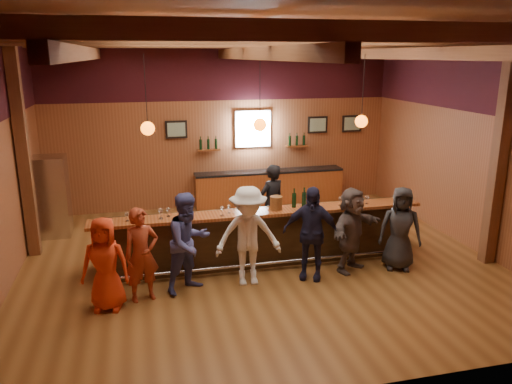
# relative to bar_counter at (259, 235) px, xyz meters

# --- Properties ---
(room) EXTENTS (9.04, 9.00, 4.52)m
(room) POSITION_rel_bar_counter_xyz_m (-0.02, -0.09, 2.69)
(room) COLOR brown
(room) RESTS_ON ground
(bar_counter) EXTENTS (6.30, 1.07, 1.11)m
(bar_counter) POSITION_rel_bar_counter_xyz_m (0.00, 0.00, 0.00)
(bar_counter) COLOR black
(bar_counter) RESTS_ON ground
(back_bar_cabinet) EXTENTS (4.00, 0.52, 0.95)m
(back_bar_cabinet) POSITION_rel_bar_counter_xyz_m (1.18, 3.57, -0.05)
(back_bar_cabinet) COLOR brown
(back_bar_cabinet) RESTS_ON ground
(window) EXTENTS (0.95, 0.09, 0.95)m
(window) POSITION_rel_bar_counter_xyz_m (0.78, 3.80, 1.53)
(window) COLOR silver
(window) RESTS_ON room
(framed_pictures) EXTENTS (5.35, 0.05, 0.45)m
(framed_pictures) POSITION_rel_bar_counter_xyz_m (1.65, 3.79, 1.58)
(framed_pictures) COLOR black
(framed_pictures) RESTS_ON room
(wine_shelves) EXTENTS (3.00, 0.18, 0.30)m
(wine_shelves) POSITION_rel_bar_counter_xyz_m (0.78, 3.73, 1.10)
(wine_shelves) COLOR brown
(wine_shelves) RESTS_ON room
(pendant_lights) EXTENTS (4.24, 0.24, 1.37)m
(pendant_lights) POSITION_rel_bar_counter_xyz_m (-0.02, -0.15, 2.19)
(pendant_lights) COLOR black
(pendant_lights) RESTS_ON room
(stainless_fridge) EXTENTS (0.70, 0.70, 1.80)m
(stainless_fridge) POSITION_rel_bar_counter_xyz_m (-4.12, 2.45, 0.38)
(stainless_fridge) COLOR silver
(stainless_fridge) RESTS_ON ground
(customer_orange) EXTENTS (0.83, 0.62, 1.52)m
(customer_orange) POSITION_rel_bar_counter_xyz_m (-2.82, -1.35, 0.24)
(customer_orange) COLOR red
(customer_orange) RESTS_ON ground
(customer_redvest) EXTENTS (0.66, 0.52, 1.58)m
(customer_redvest) POSITION_rel_bar_counter_xyz_m (-2.25, -1.18, 0.27)
(customer_redvest) COLOR maroon
(customer_redvest) RESTS_ON ground
(customer_denim) EXTENTS (1.06, 1.00, 1.74)m
(customer_denim) POSITION_rel_bar_counter_xyz_m (-1.47, -1.01, 0.35)
(customer_denim) COLOR #474D8E
(customer_denim) RESTS_ON ground
(customer_white) EXTENTS (1.19, 0.73, 1.78)m
(customer_white) POSITION_rel_bar_counter_xyz_m (-0.44, -1.00, 0.37)
(customer_white) COLOR white
(customer_white) RESTS_ON ground
(customer_navy) EXTENTS (1.09, 0.82, 1.72)m
(customer_navy) POSITION_rel_bar_counter_xyz_m (0.71, -1.03, 0.34)
(customer_navy) COLOR #1B1C37
(customer_navy) RESTS_ON ground
(customer_brown) EXTENTS (1.49, 1.24, 1.60)m
(customer_brown) POSITION_rel_bar_counter_xyz_m (1.55, -0.89, 0.28)
(customer_brown) COLOR #544743
(customer_brown) RESTS_ON ground
(customer_dark) EXTENTS (0.91, 0.77, 1.59)m
(customer_dark) POSITION_rel_bar_counter_xyz_m (2.48, -1.03, 0.27)
(customer_dark) COLOR #27282A
(customer_dark) RESTS_ON ground
(bartender) EXTENTS (0.75, 0.64, 1.73)m
(bartender) POSITION_rel_bar_counter_xyz_m (0.49, 0.82, 0.34)
(bartender) COLOR black
(bartender) RESTS_ON ground
(ice_bucket) EXTENTS (0.24, 0.24, 0.26)m
(ice_bucket) POSITION_rel_bar_counter_xyz_m (0.26, -0.30, 0.72)
(ice_bucket) COLOR brown
(ice_bucket) RESTS_ON bar_counter
(bottle_a) EXTENTS (0.08, 0.08, 0.37)m
(bottle_a) POSITION_rel_bar_counter_xyz_m (0.64, -0.24, 0.73)
(bottle_a) COLOR black
(bottle_a) RESTS_ON bar_counter
(bottle_b) EXTENTS (0.08, 0.08, 0.38)m
(bottle_b) POSITION_rel_bar_counter_xyz_m (0.83, -0.26, 0.74)
(bottle_b) COLOR black
(bottle_b) RESTS_ON bar_counter
(glass_a) EXTENTS (0.07, 0.07, 0.17)m
(glass_a) POSITION_rel_bar_counter_xyz_m (-2.46, -0.33, 0.71)
(glass_a) COLOR silver
(glass_a) RESTS_ON bar_counter
(glass_b) EXTENTS (0.09, 0.09, 0.20)m
(glass_b) POSITION_rel_bar_counter_xyz_m (-1.88, -0.34, 0.73)
(glass_b) COLOR silver
(glass_b) RESTS_ON bar_counter
(glass_c) EXTENTS (0.08, 0.08, 0.17)m
(glass_c) POSITION_rel_bar_counter_xyz_m (-1.74, -0.24, 0.71)
(glass_c) COLOR silver
(glass_c) RESTS_ON bar_counter
(glass_d) EXTENTS (0.08, 0.08, 0.18)m
(glass_d) POSITION_rel_bar_counter_xyz_m (-0.79, -0.43, 0.72)
(glass_d) COLOR silver
(glass_d) RESTS_ON bar_counter
(glass_e) EXTENTS (0.07, 0.07, 0.16)m
(glass_e) POSITION_rel_bar_counter_xyz_m (-0.64, -0.31, 0.70)
(glass_e) COLOR silver
(glass_e) RESTS_ON bar_counter
(glass_f) EXTENTS (0.08, 0.08, 0.19)m
(glass_f) POSITION_rel_bar_counter_xyz_m (0.89, -0.37, 0.72)
(glass_f) COLOR silver
(glass_f) RESTS_ON bar_counter
(glass_g) EXTENTS (0.08, 0.08, 0.19)m
(glass_g) POSITION_rel_bar_counter_xyz_m (1.54, -0.35, 0.72)
(glass_g) COLOR silver
(glass_g) RESTS_ON bar_counter
(glass_h) EXTENTS (0.07, 0.07, 0.17)m
(glass_h) POSITION_rel_bar_counter_xyz_m (2.10, -0.36, 0.71)
(glass_h) COLOR silver
(glass_h) RESTS_ON bar_counter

